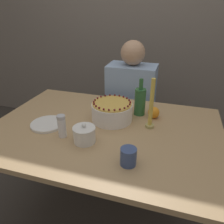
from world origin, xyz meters
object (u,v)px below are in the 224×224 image
object	(u,v)px
candle	(151,108)
person_man_blue_shirt	(130,116)
sugar_bowl	(84,134)
cake	(112,111)
bottle	(140,101)
sugar_shaker	(62,126)

from	to	relation	value
candle	person_man_blue_shirt	bearing A→B (deg)	112.53
sugar_bowl	person_man_blue_shirt	distance (m)	0.89
sugar_bowl	candle	distance (m)	0.41
sugar_bowl	person_man_blue_shirt	bearing A→B (deg)	85.41
cake	sugar_bowl	world-z (taller)	cake
sugar_bowl	bottle	distance (m)	0.46
cake	sugar_bowl	distance (m)	0.28
candle	bottle	xyz separation A→B (m)	(-0.09, 0.15, -0.03)
candle	bottle	world-z (taller)	candle
sugar_bowl	candle	bearing A→B (deg)	39.52
sugar_shaker	bottle	size ratio (longest dim) A/B	0.53
sugar_bowl	bottle	xyz separation A→B (m)	(0.22, 0.41, 0.05)
sugar_shaker	cake	bearing A→B (deg)	52.43
cake	candle	bearing A→B (deg)	-5.12
sugar_bowl	sugar_shaker	xyz separation A→B (m)	(-0.14, 0.01, 0.02)
sugar_bowl	candle	xyz separation A→B (m)	(0.31, 0.25, 0.08)
cake	bottle	world-z (taller)	bottle
sugar_bowl	candle	world-z (taller)	candle
sugar_bowl	sugar_shaker	distance (m)	0.14
cake	sugar_shaker	bearing A→B (deg)	-127.57
candle	bottle	bearing A→B (deg)	120.82
cake	bottle	bearing A→B (deg)	40.89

